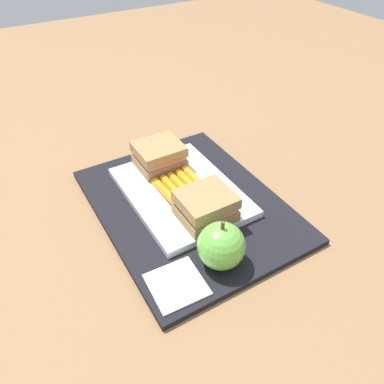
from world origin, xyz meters
TOP-DOWN VIEW (x-y plane):
  - ground_plane at (0.00, 0.00)m, footprint 2.40×2.40m
  - lunchbag_mat at (0.00, 0.00)m, footprint 0.36×0.28m
  - food_tray at (-0.03, 0.00)m, footprint 0.23×0.17m
  - sandwich_half_left at (-0.10, 0.00)m, footprint 0.07×0.08m
  - sandwich_half_right at (0.05, 0.00)m, footprint 0.07×0.08m
  - carrot_sticks_bundle at (-0.02, -0.00)m, footprint 0.08×0.07m
  - apple at (0.13, -0.02)m, footprint 0.07×0.07m
  - paper_napkin at (0.14, -0.10)m, footprint 0.07×0.07m

SIDE VIEW (x-z plane):
  - ground_plane at x=0.00m, z-range 0.00..0.00m
  - lunchbag_mat at x=0.00m, z-range 0.00..0.01m
  - paper_napkin at x=0.14m, z-range 0.01..0.01m
  - food_tray at x=-0.03m, z-range 0.01..0.02m
  - carrot_sticks_bundle at x=-0.02m, z-range 0.02..0.04m
  - apple at x=0.13m, z-range 0.00..0.08m
  - sandwich_half_left at x=-0.10m, z-range 0.02..0.07m
  - sandwich_half_right at x=0.05m, z-range 0.02..0.07m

